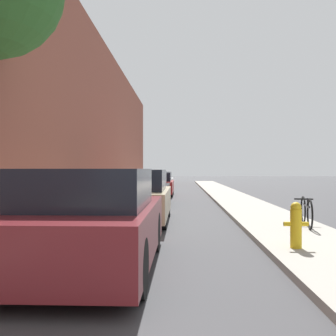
{
  "coord_description": "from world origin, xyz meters",
  "views": [
    {
      "loc": [
        0.47,
        0.14,
        1.46
      ],
      "look_at": [
        0.07,
        10.71,
        1.49
      ],
      "focal_mm": 40.08,
      "sensor_mm": 36.0,
      "label": 1
    }
  ],
  "objects": [
    {
      "name": "ground_plane",
      "position": [
        0.0,
        16.0,
        0.0
      ],
      "size": [
        120.0,
        120.0,
        0.0
      ],
      "primitive_type": "plane",
      "color": "#3D3D3F"
    },
    {
      "name": "sidewalk_left",
      "position": [
        -2.9,
        16.0,
        0.06
      ],
      "size": [
        2.0,
        52.0,
        0.12
      ],
      "color": "#9E998E",
      "rests_on": "ground"
    },
    {
      "name": "sidewalk_right",
      "position": [
        2.9,
        16.0,
        0.06
      ],
      "size": [
        2.0,
        52.0,
        0.12
      ],
      "color": "#9E998E",
      "rests_on": "ground"
    },
    {
      "name": "building_facade_left",
      "position": [
        -4.25,
        16.0,
        4.32
      ],
      "size": [
        0.7,
        52.0,
        8.63
      ],
      "color": "brown",
      "rests_on": "ground"
    },
    {
      "name": "parked_car_maroon",
      "position": [
        -0.84,
        5.53,
        0.7
      ],
      "size": [
        1.81,
        3.94,
        1.47
      ],
      "color": "black",
      "rests_on": "ground"
    },
    {
      "name": "parked_car_champagne",
      "position": [
        -0.84,
        10.42,
        0.69
      ],
      "size": [
        1.87,
        4.12,
        1.44
      ],
      "color": "black",
      "rests_on": "ground"
    },
    {
      "name": "parked_car_black",
      "position": [
        -0.98,
        15.42,
        0.66
      ],
      "size": [
        1.77,
        4.12,
        1.39
      ],
      "color": "black",
      "rests_on": "ground"
    },
    {
      "name": "parked_car_red",
      "position": [
        -0.97,
        20.64,
        0.61
      ],
      "size": [
        1.9,
        3.91,
        1.27
      ],
      "color": "black",
      "rests_on": "ground"
    },
    {
      "name": "parked_car_white",
      "position": [
        -1.02,
        25.74,
        0.61
      ],
      "size": [
        1.7,
        4.66,
        1.27
      ],
      "color": "black",
      "rests_on": "ground"
    },
    {
      "name": "fire_hydrant",
      "position": [
        2.4,
        6.57,
        0.52
      ],
      "size": [
        0.41,
        0.19,
        0.78
      ],
      "color": "gold",
      "rests_on": "sidewalk_right"
    },
    {
      "name": "bicycle",
      "position": [
        3.36,
        8.98,
        0.47
      ],
      "size": [
        0.44,
        1.64,
        0.68
      ],
      "rotation": [
        0.0,
        0.0,
        -0.17
      ],
      "color": "black",
      "rests_on": "sidewalk_right"
    }
  ]
}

